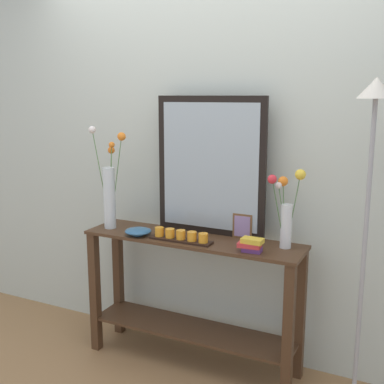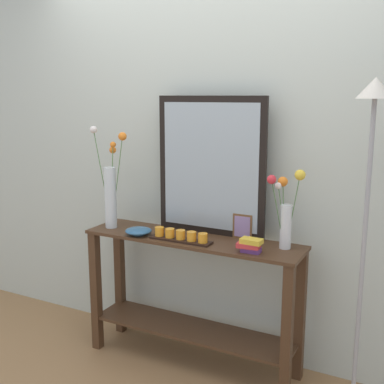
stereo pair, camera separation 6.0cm
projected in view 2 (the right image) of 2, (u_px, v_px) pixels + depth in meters
ground_plane at (192, 363)px, 3.10m from camera, size 7.00×6.00×0.02m
wall_back at (213, 149)px, 3.09m from camera, size 6.40×0.08×2.70m
console_table at (192, 288)px, 3.00m from camera, size 1.38×0.35×0.83m
mirror_leaning at (211, 166)px, 2.95m from camera, size 0.71×0.03×0.86m
tall_vase_left at (111, 189)px, 3.12m from camera, size 0.24×0.18×0.66m
vase_right at (286, 211)px, 2.69m from camera, size 0.19×0.15×0.46m
candle_tray at (181, 236)px, 2.86m from camera, size 0.39×0.09×0.07m
picture_frame_small at (242, 226)px, 2.90m from camera, size 0.12×0.01×0.15m
decorative_bowl at (138, 231)px, 2.99m from camera, size 0.17×0.17×0.05m
book_stack at (250, 245)px, 2.65m from camera, size 0.14×0.09×0.08m
floor_lamp at (367, 197)px, 2.35m from camera, size 0.24×0.24×1.77m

